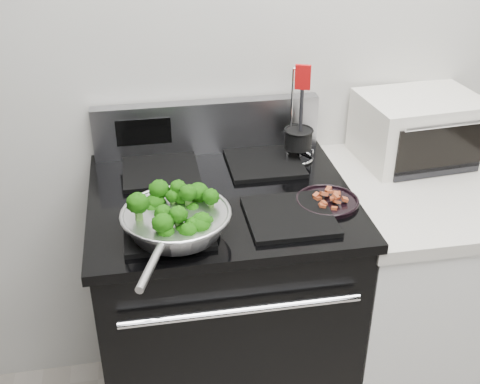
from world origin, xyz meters
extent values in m
cube|color=silver|center=(0.00, 1.75, 1.35)|extent=(4.00, 0.02, 2.70)
cube|color=black|center=(-0.30, 1.41, 0.46)|extent=(0.76, 0.66, 0.92)
cube|color=black|center=(-0.30, 1.41, 0.94)|extent=(0.79, 0.69, 0.03)
cube|color=#99999E|center=(-0.30, 1.72, 1.04)|extent=(0.76, 0.05, 0.18)
cube|color=black|center=(-0.47, 1.24, 0.96)|extent=(0.24, 0.24, 0.01)
cube|color=black|center=(-0.13, 1.24, 0.96)|extent=(0.24, 0.24, 0.01)
cube|color=black|center=(-0.47, 1.58, 0.96)|extent=(0.24, 0.24, 0.01)
cube|color=black|center=(-0.13, 1.58, 0.96)|extent=(0.24, 0.24, 0.01)
cube|color=white|center=(0.39, 1.41, 0.44)|extent=(0.60, 0.66, 0.88)
cube|color=beige|center=(0.39, 1.41, 0.90)|extent=(0.62, 0.68, 0.04)
torus|color=silver|center=(-0.45, 1.21, 1.02)|extent=(0.30, 0.30, 0.01)
cylinder|color=silver|center=(-0.53, 0.99, 1.02)|extent=(0.08, 0.17, 0.02)
cylinder|color=black|center=(0.00, 1.30, 0.95)|extent=(0.19, 0.19, 0.01)
cylinder|color=black|center=(-0.01, 1.60, 1.03)|extent=(0.09, 0.09, 0.06)
cylinder|color=black|center=(-0.01, 1.60, 1.10)|extent=(0.02, 0.02, 0.20)
cube|color=#BC0D0E|center=(-0.01, 1.60, 1.24)|extent=(0.05, 0.03, 0.08)
cube|color=silver|center=(0.41, 1.60, 1.03)|extent=(0.41, 0.32, 0.22)
cube|color=black|center=(0.41, 1.45, 1.02)|extent=(0.31, 0.03, 0.16)
camera|label=1|loc=(-0.52, -0.15, 1.85)|focal=45.00mm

